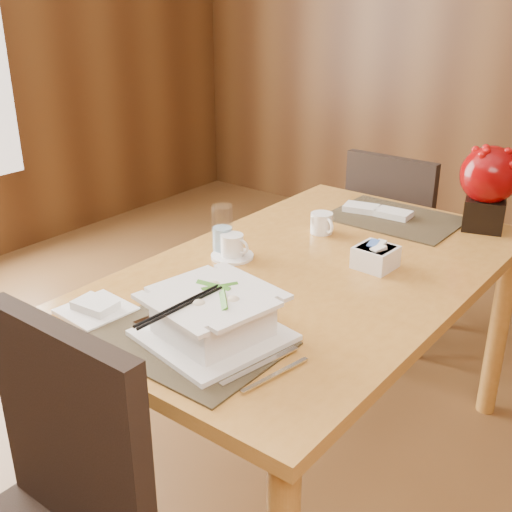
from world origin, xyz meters
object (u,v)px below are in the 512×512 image
Objects in this scene: dining_table at (311,297)px; coffee_cup at (232,248)px; bread_plate at (96,310)px; creamer_jug at (322,223)px; soup_setting at (213,317)px; water_glass at (222,229)px; sugar_caddy at (376,257)px; berry_decor at (489,183)px; far_chair at (396,238)px.

coffee_cup reaches higher than dining_table.
creamer_jug is at bearing 79.60° from bread_plate.
coffee_cup reaches higher than bread_plate.
soup_setting is 3.61× the size of creamer_jug.
water_glass is (-0.30, -0.07, 0.18)m from dining_table.
coffee_cup is at bearing -82.08° from creamer_jug.
sugar_caddy is 0.38× the size of berry_decor.
berry_decor is 1.80× the size of bread_plate.
water_glass reaches higher than bread_plate.
bread_plate reaches higher than dining_table.
soup_setting is 1.19m from berry_decor.
soup_setting is at bearing -101.97° from berry_decor.
dining_table is 5.08× the size of berry_decor.
creamer_jug is at bearing 117.51° from dining_table.
far_chair is (-0.17, 0.96, -0.15)m from dining_table.
sugar_caddy is at bearing 23.56° from water_glass.
far_chair reaches higher than coffee_cup.
water_glass is 1.09m from far_chair.
berry_decor reaches higher than bread_plate.
creamer_jug is 0.88× the size of sugar_caddy.
dining_table is at bearing -113.57° from berry_decor.
coffee_cup reaches higher than creamer_jug.
creamer_jug is at bearing 92.73° from far_chair.
water_glass is 1.40× the size of sugar_caddy.
far_chair is at bearing 110.98° from sugar_caddy.
soup_setting is at bearing -55.41° from coffee_cup.
far_chair is at bearing 108.57° from soup_setting.
berry_decor is at bearing 54.27° from coffee_cup.
berry_decor is at bearing 64.85° from bread_plate.
sugar_caddy is 0.84m from bread_plate.
coffee_cup is 0.82× the size of bread_plate.
bread_plate is (-0.58, -1.24, -0.16)m from berry_decor.
dining_table is 1.68× the size of far_chair.
sugar_caddy is 0.68× the size of bread_plate.
water_glass is at bearing -128.86° from berry_decor.
coffee_cup is (-0.25, -0.09, 0.13)m from dining_table.
bread_plate is (-0.44, -0.71, -0.03)m from sugar_caddy.
water_glass is 0.38m from creamer_jug.
bread_plate is (0.00, -0.52, -0.07)m from water_glass.
far_chair is at bearing 117.52° from creamer_jug.
coffee_cup is 0.92m from berry_decor.
berry_decor is 0.33× the size of far_chair.
coffee_cup is at bearing 85.94° from far_chair.
bread_plate is 0.18× the size of far_chair.
soup_setting is 2.27× the size of water_glass.
soup_setting is 0.40× the size of far_chair.
dining_table is 11.12× the size of coffee_cup.
berry_decor is (0.43, 0.39, 0.13)m from creamer_jug.
berry_decor reaches higher than sugar_caddy.
sugar_caddy is (0.39, 0.21, 0.00)m from coffee_cup.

